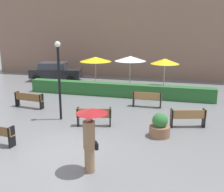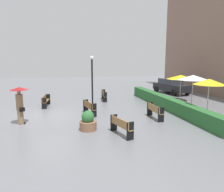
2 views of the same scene
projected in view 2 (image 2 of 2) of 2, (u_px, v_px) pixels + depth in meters
The scene contains 14 objects.
ground_plane at pixel (49, 116), 13.76m from camera, with size 60.00×60.00×0.00m, color slate.
bench_far_right at pixel (121, 125), 10.20m from camera, with size 1.65×0.77×0.86m.
bench_back_row at pixel (155, 110), 13.05m from camera, with size 1.70×0.38×0.89m.
bench_mid_center at pixel (89, 107), 14.03m from camera, with size 1.65×0.70×0.88m.
bench_near_left at pixel (46, 100), 16.41m from camera, with size 1.86×0.54×0.83m.
bench_far_left at pixel (104, 95), 18.85m from camera, with size 1.84×0.54×0.86m.
pedestrian_with_umbrella at pixel (20, 100), 11.77m from camera, with size 1.00×1.00×2.13m.
planter_pot at pixel (88, 122), 10.98m from camera, with size 0.88×0.88×1.03m.
lamp_post at pixel (92, 76), 15.68m from camera, with size 0.28×0.28×3.88m.
patio_umbrella_yellow at pixel (181, 77), 18.18m from camera, with size 2.38×2.38×2.29m.
patio_umbrella_white at pixel (193, 78), 15.28m from camera, with size 2.20×2.20×2.51m.
patio_umbrella_yellow_far at pixel (209, 82), 12.83m from camera, with size 1.90×1.90×2.47m.
hedge_strip at pixel (167, 103), 15.63m from camera, with size 12.37×0.70×0.87m, color #28602D.
parked_car at pixel (171, 86), 22.61m from camera, with size 4.46×2.61×1.57m.
Camera 2 is at (13.92, 0.86, 3.66)m, focal length 33.99 mm.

